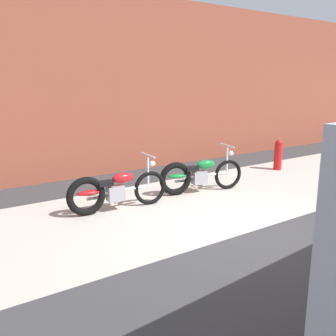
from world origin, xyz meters
name	(u,v)px	position (x,y,z in m)	size (l,w,h in m)	color
ground_plane	(250,232)	(0.00, 0.00, 0.00)	(80.00, 80.00, 0.00)	#38383A
sidewalk_slab	(185,204)	(0.00, 1.75, 0.00)	(36.00, 3.50, 0.01)	#B2ADA3
brick_building_wall	(107,85)	(0.00, 5.20, 2.31)	(36.00, 0.50, 4.62)	brown
motorcycle_red	(112,191)	(-1.39, 2.21, 0.40)	(2.01, 0.58, 1.03)	black
motorcycle_green	(196,175)	(0.68, 2.26, 0.40)	(1.98, 0.72, 1.03)	black
fire_hydrant	(278,155)	(3.97, 2.73, 0.42)	(0.22, 0.22, 0.84)	red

